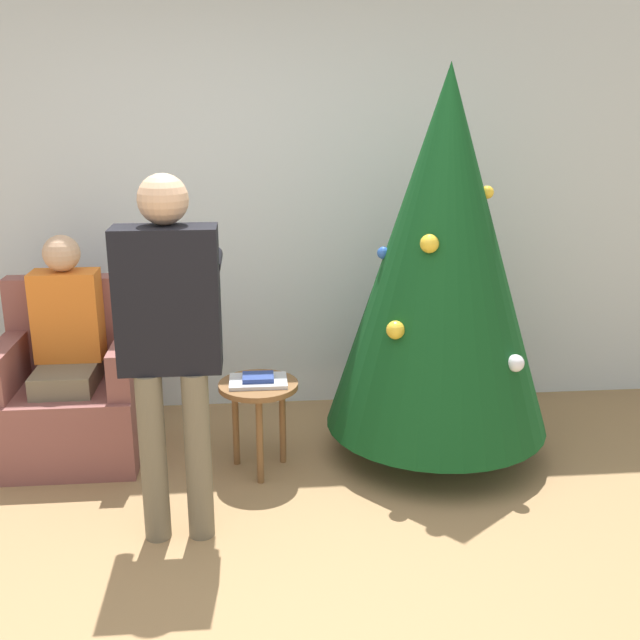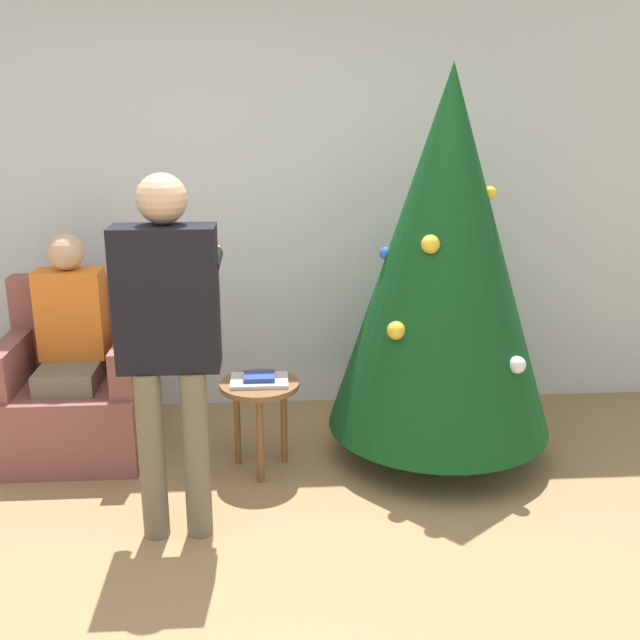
# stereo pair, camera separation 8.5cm
# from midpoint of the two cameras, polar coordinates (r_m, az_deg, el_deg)

# --- Properties ---
(ground_plane) EXTENTS (14.00, 14.00, 0.00)m
(ground_plane) POSITION_cam_midpoint_polar(r_m,az_deg,el_deg) (3.15, -6.17, -22.03)
(ground_plane) COLOR #99754C
(wall_back) EXTENTS (8.00, 0.06, 2.70)m
(wall_back) POSITION_cam_midpoint_polar(r_m,az_deg,el_deg) (4.73, -6.35, 9.09)
(wall_back) COLOR silver
(wall_back) RESTS_ON ground_plane
(christmas_tree) EXTENTS (1.23, 1.23, 2.14)m
(christmas_tree) POSITION_cam_midpoint_polar(r_m,az_deg,el_deg) (4.04, 8.71, 4.98)
(christmas_tree) COLOR brown
(christmas_tree) RESTS_ON ground_plane
(armchair) EXTENTS (0.76, 0.68, 0.98)m
(armchair) POSITION_cam_midpoint_polar(r_m,az_deg,el_deg) (4.48, -18.79, -5.46)
(armchair) COLOR brown
(armchair) RESTS_ON ground_plane
(person_seated) EXTENTS (0.36, 0.46, 1.25)m
(person_seated) POSITION_cam_midpoint_polar(r_m,az_deg,el_deg) (4.34, -19.29, -1.43)
(person_seated) COLOR #6B604C
(person_seated) RESTS_ON ground_plane
(person_standing) EXTENTS (0.46, 0.57, 1.66)m
(person_standing) POSITION_cam_midpoint_polar(r_m,az_deg,el_deg) (3.34, -12.11, -0.56)
(person_standing) COLOR #6B604C
(person_standing) RESTS_ON ground_plane
(side_stool) EXTENTS (0.42, 0.42, 0.51)m
(side_stool) POSITION_cam_midpoint_polar(r_m,az_deg,el_deg) (4.03, -5.31, -5.85)
(side_stool) COLOR brown
(side_stool) RESTS_ON ground_plane
(laptop) EXTENTS (0.31, 0.22, 0.02)m
(laptop) POSITION_cam_midpoint_polar(r_m,az_deg,el_deg) (4.00, -5.35, -4.66)
(laptop) COLOR silver
(laptop) RESTS_ON side_stool
(book) EXTENTS (0.16, 0.13, 0.02)m
(book) POSITION_cam_midpoint_polar(r_m,az_deg,el_deg) (3.99, -5.35, -4.37)
(book) COLOR navy
(book) RESTS_ON laptop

